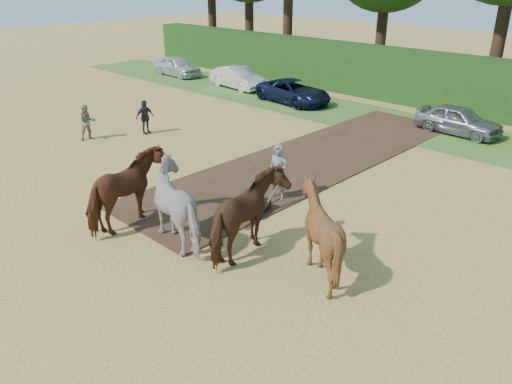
# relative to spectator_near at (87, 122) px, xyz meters

# --- Properties ---
(ground) EXTENTS (120.00, 120.00, 0.00)m
(ground) POSITION_rel_spectator_near_xyz_m (7.52, -1.97, -0.81)
(ground) COLOR gold
(ground) RESTS_ON ground
(earth_strip) EXTENTS (4.50, 17.00, 0.05)m
(earth_strip) POSITION_rel_spectator_near_xyz_m (9.02, 5.03, -0.79)
(earth_strip) COLOR #472D1C
(earth_strip) RESTS_ON ground
(grass_verge) EXTENTS (50.00, 5.00, 0.03)m
(grass_verge) POSITION_rel_spectator_near_xyz_m (7.52, 12.03, -0.80)
(grass_verge) COLOR #38601E
(grass_verge) RESTS_ON ground
(hedgerow) EXTENTS (46.00, 1.60, 3.00)m
(hedgerow) POSITION_rel_spectator_near_xyz_m (7.52, 16.53, 0.69)
(hedgerow) COLOR #14380F
(hedgerow) RESTS_ON ground
(spectator_near) EXTENTS (0.81, 0.93, 1.62)m
(spectator_near) POSITION_rel_spectator_near_xyz_m (0.00, 0.00, 0.00)
(spectator_near) COLOR tan
(spectator_near) RESTS_ON ground
(spectator_far) EXTENTS (0.43, 0.96, 1.61)m
(spectator_far) POSITION_rel_spectator_near_xyz_m (1.10, 2.35, -0.01)
(spectator_far) COLOR #22252D
(spectator_far) RESTS_ON ground
(plough_team) EXTENTS (7.72, 6.34, 2.31)m
(plough_team) POSITION_rel_spectator_near_xyz_m (11.51, -2.36, 0.33)
(plough_team) COLOR brown
(plough_team) RESTS_ON ground
(parked_cars) EXTENTS (36.39, 3.07, 1.49)m
(parked_cars) POSITION_rel_spectator_near_xyz_m (8.00, 12.13, -0.12)
(parked_cars) COLOR silver
(parked_cars) RESTS_ON ground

